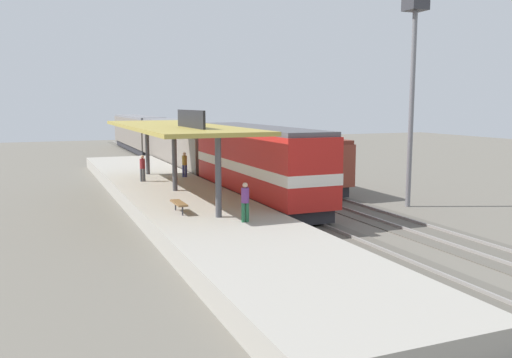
{
  "coord_description": "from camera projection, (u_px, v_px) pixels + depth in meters",
  "views": [
    {
      "loc": [
        -12.07,
        -30.57,
        5.94
      ],
      "look_at": [
        -1.38,
        -4.56,
        2.0
      ],
      "focal_mm": 38.02,
      "sensor_mm": 36.0,
      "label": 1
    }
  ],
  "objects": [
    {
      "name": "platform",
      "position": [
        175.0,
        198.0,
        31.58
      ],
      "size": [
        6.0,
        44.0,
        0.9
      ],
      "primitive_type": "cube",
      "color": "#9E998E",
      "rests_on": "ground"
    },
    {
      "name": "person_waiting",
      "position": [
        143.0,
        167.0,
        35.1
      ],
      "size": [
        0.34,
        0.34,
        1.71
      ],
      "color": "#4C4C51",
      "rests_on": "platform"
    },
    {
      "name": "platform_bench",
      "position": [
        179.0,
        203.0,
        25.07
      ],
      "size": [
        0.44,
        1.7,
        0.5
      ],
      "color": "#333338",
      "rests_on": "platform"
    },
    {
      "name": "station_canopy",
      "position": [
        174.0,
        128.0,
        30.92
      ],
      "size": [
        5.2,
        18.0,
        4.7
      ],
      "color": "#47474C",
      "rests_on": "platform"
    },
    {
      "name": "passenger_carriage_front",
      "position": [
        180.0,
        144.0,
        48.29
      ],
      "size": [
        2.9,
        20.0,
        4.24
      ],
      "color": "#28282D",
      "rests_on": "track_near"
    },
    {
      "name": "person_walking",
      "position": [
        185.0,
        163.0,
        37.15
      ],
      "size": [
        0.34,
        0.34,
        1.71
      ],
      "color": "navy",
      "rests_on": "platform"
    },
    {
      "name": "freight_car",
      "position": [
        292.0,
        160.0,
        37.97
      ],
      "size": [
        2.8,
        12.0,
        3.54
      ],
      "color": "#28282D",
      "rests_on": "track_far"
    },
    {
      "name": "passenger_carriage_rear",
      "position": [
        138.0,
        133.0,
        67.34
      ],
      "size": [
        2.9,
        20.0,
        4.24
      ],
      "color": "#28282D",
      "rests_on": "track_near"
    },
    {
      "name": "person_boarding",
      "position": [
        245.0,
        200.0,
        23.04
      ],
      "size": [
        0.34,
        0.34,
        1.71
      ],
      "color": "#23603D",
      "rests_on": "platform"
    },
    {
      "name": "ground_plane",
      "position": [
        278.0,
        198.0,
        34.12
      ],
      "size": [
        120.0,
        120.0,
        0.0
      ],
      "primitive_type": "plane",
      "color": "#666056"
    },
    {
      "name": "light_mast",
      "position": [
        413.0,
        59.0,
        30.22
      ],
      "size": [
        1.1,
        1.1,
        11.7
      ],
      "color": "slate",
      "rests_on": "ground"
    },
    {
      "name": "track_far",
      "position": [
        315.0,
        195.0,
        35.1
      ],
      "size": [
        3.2,
        110.0,
        0.16
      ],
      "color": "#565249",
      "rests_on": "ground"
    },
    {
      "name": "track_near",
      "position": [
        249.0,
        200.0,
        33.37
      ],
      "size": [
        3.2,
        110.0,
        0.16
      ],
      "color": "#565249",
      "rests_on": "ground"
    },
    {
      "name": "locomotive",
      "position": [
        257.0,
        164.0,
        31.79
      ],
      "size": [
        2.93,
        14.43,
        4.44
      ],
      "color": "#28282D",
      "rests_on": "track_near"
    }
  ]
}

